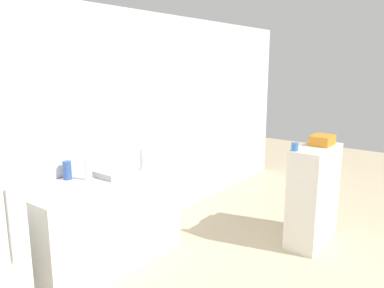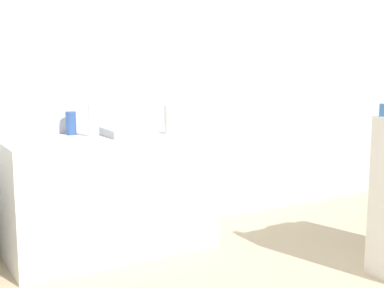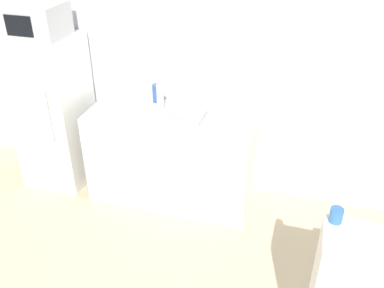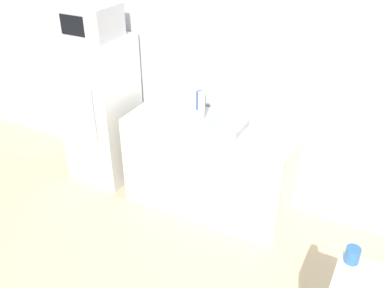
# 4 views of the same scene
# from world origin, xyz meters

# --- Properties ---
(wall_back) EXTENTS (8.00, 0.06, 2.60)m
(wall_back) POSITION_xyz_m (0.00, 2.75, 1.30)
(wall_back) COLOR silver
(wall_back) RESTS_ON ground_plane
(counter) EXTENTS (1.57, 0.64, 0.91)m
(counter) POSITION_xyz_m (-0.14, 2.39, 0.46)
(counter) COLOR silver
(counter) RESTS_ON ground_plane
(sink_basin) EXTENTS (0.36, 0.31, 0.06)m
(sink_basin) POSITION_xyz_m (0.01, 2.37, 0.94)
(sink_basin) COLOR #9EA3A8
(sink_basin) RESTS_ON counter
(bottle_tall) EXTENTS (0.06, 0.06, 0.27)m
(bottle_tall) POSITION_xyz_m (-0.25, 2.44, 1.05)
(bottle_tall) COLOR silver
(bottle_tall) RESTS_ON counter
(bottle_short) EXTENTS (0.08, 0.08, 0.18)m
(bottle_short) POSITION_xyz_m (-0.36, 2.63, 1.00)
(bottle_short) COLOR #2D4C8C
(bottle_short) RESTS_ON counter
(shelf_cabinet) EXTENTS (0.78, 0.34, 1.12)m
(shelf_cabinet) POSITION_xyz_m (1.63, 0.93, 0.56)
(shelf_cabinet) COLOR silver
(shelf_cabinet) RESTS_ON ground_plane
(basket) EXTENTS (0.29, 0.21, 0.11)m
(basket) POSITION_xyz_m (1.77, 0.92, 1.17)
(basket) COLOR orange
(basket) RESTS_ON shelf_cabinet
(jar) EXTENTS (0.07, 0.07, 0.09)m
(jar) POSITION_xyz_m (1.30, 1.04, 1.16)
(jar) COLOR #336BB2
(jar) RESTS_ON shelf_cabinet
(paper_towel_roll) EXTENTS (0.10, 0.10, 0.23)m
(paper_towel_roll) POSITION_xyz_m (0.33, 2.27, 1.03)
(paper_towel_roll) COLOR white
(paper_towel_roll) RESTS_ON counter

